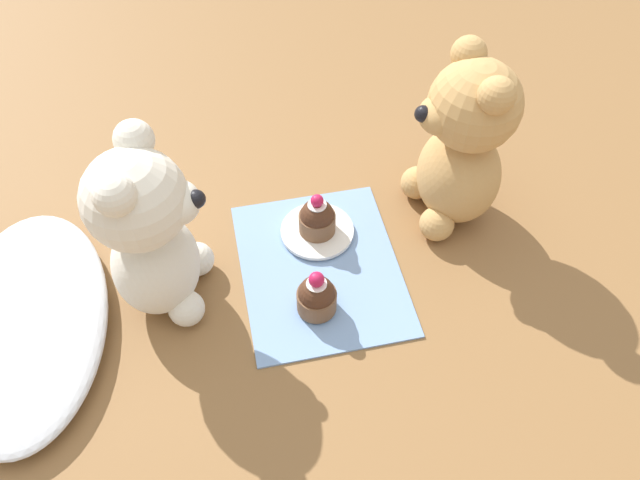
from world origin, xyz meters
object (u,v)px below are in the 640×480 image
at_px(teddy_bear_tan, 463,145).
at_px(cupcake_near_cream_bear, 317,296).
at_px(saucer_plate, 317,231).
at_px(cupcake_near_tan_bear, 317,218).
at_px(teddy_bear_cream, 149,231).

distance_m(teddy_bear_tan, cupcake_near_cream_bear, 0.25).
height_order(saucer_plate, cupcake_near_tan_bear, cupcake_near_tan_bear).
relative_size(teddy_bear_tan, saucer_plate, 2.52).
relative_size(teddy_bear_tan, cupcake_near_cream_bear, 3.69).
xyz_separation_m(teddy_bear_tan, cupcake_near_tan_bear, (-0.01, 0.18, -0.08)).
xyz_separation_m(cupcake_near_cream_bear, cupcake_near_tan_bear, (0.11, -0.02, 0.00)).
height_order(teddy_bear_cream, cupcake_near_tan_bear, teddy_bear_cream).
height_order(teddy_bear_tan, saucer_plate, teddy_bear_tan).
bearing_deg(cupcake_near_cream_bear, teddy_bear_tan, -59.70).
height_order(teddy_bear_cream, cupcake_near_cream_bear, teddy_bear_cream).
height_order(teddy_bear_tan, cupcake_near_tan_bear, teddy_bear_tan).
xyz_separation_m(teddy_bear_cream, saucer_plate, (0.05, -0.19, -0.11)).
bearing_deg(cupcake_near_tan_bear, cupcake_near_cream_bear, 167.89).
relative_size(teddy_bear_cream, cupcake_near_tan_bear, 3.70).
relative_size(saucer_plate, cupcake_near_tan_bear, 1.52).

